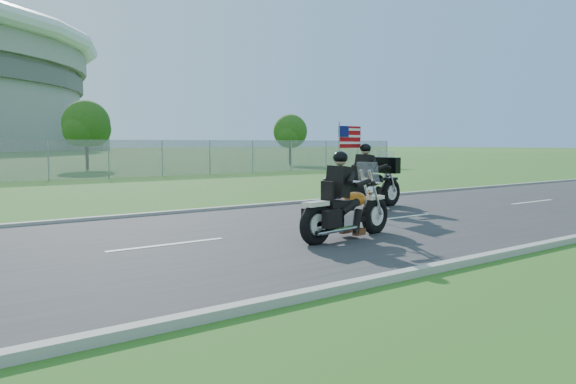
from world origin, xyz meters
TOP-DOWN VIEW (x-y plane):
  - ground at (0.00, 0.00)m, footprint 420.00×420.00m
  - road at (0.00, 0.00)m, footprint 120.00×8.00m
  - curb_north at (0.00, 4.05)m, footprint 120.00×0.18m
  - curb_south at (0.00, -4.05)m, footprint 120.00×0.18m
  - tree_fence_near at (6.04, 30.04)m, footprint 3.52×3.28m
  - tree_fence_far at (22.04, 28.03)m, footprint 3.08×2.87m
  - motorcycle_lead at (0.96, -1.40)m, footprint 2.51×0.83m
  - motorcycle_follow at (4.83, 1.80)m, footprint 2.72×0.99m

SIDE VIEW (x-z plane):
  - ground at x=0.00m, z-range 0.00..0.00m
  - road at x=0.00m, z-range 0.00..0.04m
  - curb_north at x=0.00m, z-range -0.01..0.11m
  - curb_south at x=0.00m, z-range -0.01..0.11m
  - motorcycle_lead at x=0.96m, z-range -0.31..1.38m
  - motorcycle_follow at x=4.83m, z-range -0.51..1.76m
  - tree_fence_far at x=22.04m, z-range 0.54..4.74m
  - tree_fence_near at x=6.04m, z-range 0.60..5.35m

